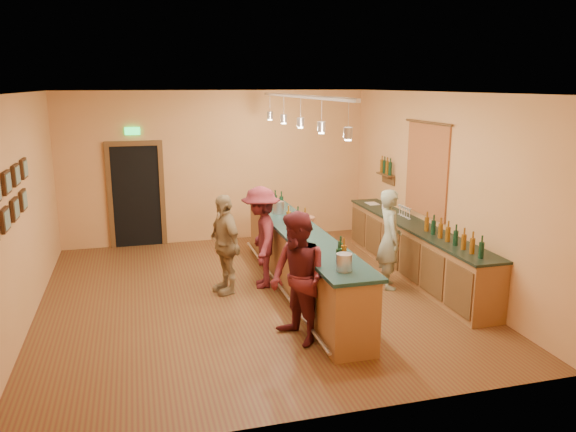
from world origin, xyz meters
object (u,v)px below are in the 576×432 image
object	(u,v)px
tasting_bar	(300,256)
bar_stool	(305,224)
customer_b	(225,244)
back_counter	(415,250)
customer_a	(298,279)
customer_c	(261,237)
bartender	(390,239)

from	to	relation	value
tasting_bar	bar_stool	size ratio (longest dim) A/B	6.54
customer_b	bar_stool	distance (m)	2.44
back_counter	customer_a	distance (m)	3.36
tasting_bar	customer_c	bearing A→B (deg)	143.16
customer_a	customer_b	bearing A→B (deg)	178.61
back_counter	customer_b	size ratio (longest dim) A/B	2.80
customer_a	bar_stool	xyz separation A→B (m)	(1.22, 3.65, -0.24)
customer_c	back_counter	bearing A→B (deg)	94.45
tasting_bar	bar_stool	xyz separation A→B (m)	(0.67, 1.89, 0.03)
tasting_bar	customer_a	world-z (taller)	customer_a
tasting_bar	customer_a	bearing A→B (deg)	-107.29
customer_b	bartender	bearing A→B (deg)	63.75
back_counter	tasting_bar	distance (m)	2.18
bartender	customer_a	world-z (taller)	customer_a
bar_stool	customer_a	bearing A→B (deg)	-108.45
tasting_bar	bartender	distance (m)	1.52
bartender	customer_a	distance (m)	2.57
customer_c	bar_stool	world-z (taller)	customer_c
customer_a	customer_c	bearing A→B (deg)	161.74
bartender	bar_stool	size ratio (longest dim) A/B	2.13
back_counter	customer_a	world-z (taller)	customer_a
bartender	customer_a	size ratio (longest dim) A/B	0.95
bartender	customer_a	bearing A→B (deg)	138.31
customer_a	customer_b	world-z (taller)	customer_a
back_counter	bar_stool	bearing A→B (deg)	131.31
customer_c	tasting_bar	bearing A→B (deg)	62.45
back_counter	customer_c	distance (m)	2.75
customer_a	back_counter	bearing A→B (deg)	107.33
bartender	customer_c	xyz separation A→B (m)	(-2.03, 0.61, 0.02)
tasting_bar	bar_stool	bearing A→B (deg)	70.49
customer_b	bar_stool	bearing A→B (deg)	115.03
tasting_bar	customer_a	distance (m)	1.86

